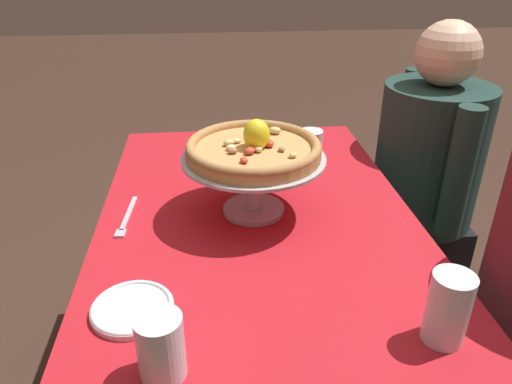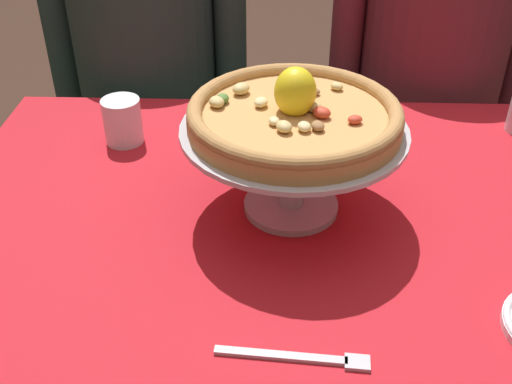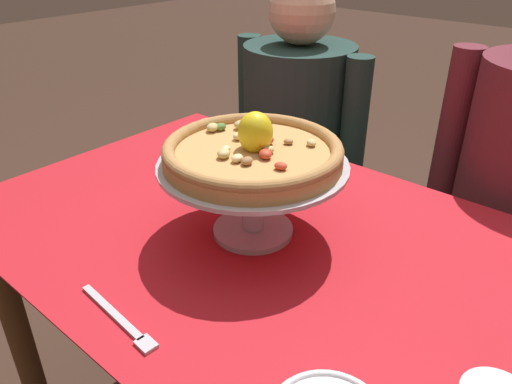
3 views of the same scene
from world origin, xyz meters
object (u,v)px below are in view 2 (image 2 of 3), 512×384
Objects in this scene: diner_left at (153,118)px; dinner_fork at (301,358)px; diner_right at (423,113)px; pizza_stand at (290,151)px; pizza at (292,114)px; water_glass_back_left at (123,124)px.

dinner_fork is at bearing -68.93° from diner_left.
diner_left is 0.73m from diner_right.
pizza_stand is 0.79m from diner_left.
diner_right is at bearing 59.90° from pizza.
diner_right is (0.35, 0.96, -0.14)m from dinner_fork.
water_glass_back_left reaches higher than dinner_fork.
diner_left is (-0.36, 0.64, -0.28)m from pizza_stand.
dinner_fork is at bearing -110.21° from diner_right.
pizza_stand is 1.08× the size of pizza.
water_glass_back_left is 0.07× the size of diner_right.
diner_right reaches higher than water_glass_back_left.
diner_left is at bearing 94.50° from water_glass_back_left.
pizza_stand is 0.34m from dinner_fork.
pizza is 0.27× the size of diner_right.
diner_right is (0.37, 0.63, -0.25)m from pizza_stand.
pizza_stand is 1.81× the size of dinner_fork.
pizza reaches higher than pizza_stand.
diner_left reaches higher than water_glass_back_left.
dinner_fork is 1.03m from diner_right.
pizza is at bearing -33.66° from water_glass_back_left.
pizza_stand is 3.96× the size of water_glass_back_left.
water_glass_back_left is 0.83m from diner_right.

